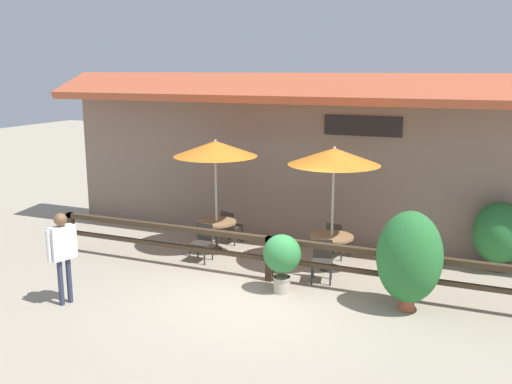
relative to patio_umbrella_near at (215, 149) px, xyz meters
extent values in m
plane|color=#9E937F|center=(1.87, -2.35, -2.50)|extent=(60.00, 60.00, 0.00)
cube|color=gray|center=(1.87, 1.85, -0.70)|extent=(14.00, 0.40, 3.60)
cube|color=#B25133|center=(1.87, 1.30, 1.37)|extent=(14.28, 1.48, 0.70)
cube|color=black|center=(3.07, 1.62, 0.50)|extent=(1.84, 0.04, 0.46)
cube|color=#3D2D1E|center=(1.87, -1.30, -1.61)|extent=(10.40, 0.14, 0.11)
cube|color=#3D2D1E|center=(1.87, -1.30, -2.03)|extent=(10.40, 0.10, 0.09)
cube|color=#3D2D1E|center=(-3.26, -1.30, -2.03)|extent=(0.14, 0.14, 0.95)
cube|color=#3D2D1E|center=(1.87, -1.30, -2.03)|extent=(0.14, 0.14, 0.95)
cylinder|color=#B7B2A8|center=(0.00, 0.00, -1.31)|extent=(0.06, 0.06, 2.38)
cone|color=orange|center=(0.00, 0.00, 0.01)|extent=(1.97, 1.97, 0.36)
sphere|color=#B2ADA3|center=(0.00, 0.00, 0.18)|extent=(0.07, 0.07, 0.07)
cylinder|color=olive|center=(0.00, 0.00, -1.76)|extent=(0.95, 0.95, 0.05)
cylinder|color=#333333|center=(0.00, 0.00, -2.15)|extent=(0.07, 0.07, 0.71)
cylinder|color=#333333|center=(0.00, 0.00, -2.49)|extent=(0.52, 0.52, 0.03)
cube|color=#332D28|center=(-0.01, -0.78, -2.07)|extent=(0.43, 0.43, 0.05)
cube|color=#332D28|center=(-0.01, -0.59, -1.85)|extent=(0.40, 0.04, 0.40)
cylinder|color=#2D2D2D|center=(-0.20, -0.97, -2.30)|extent=(0.04, 0.04, 0.40)
cylinder|color=#2D2D2D|center=(0.18, -0.97, -2.30)|extent=(0.04, 0.04, 0.40)
cylinder|color=#2D2D2D|center=(-0.20, -0.59, -2.30)|extent=(0.04, 0.04, 0.40)
cylinder|color=#2D2D2D|center=(0.18, -0.59, -2.30)|extent=(0.04, 0.04, 0.40)
cube|color=#332D28|center=(0.03, 0.78, -2.07)|extent=(0.46, 0.46, 0.05)
cube|color=#332D28|center=(0.01, 0.59, -1.85)|extent=(0.40, 0.07, 0.40)
cylinder|color=#2D2D2D|center=(0.24, 0.95, -2.30)|extent=(0.04, 0.04, 0.40)
cylinder|color=#2D2D2D|center=(-0.14, 0.99, -2.30)|extent=(0.04, 0.04, 0.40)
cylinder|color=#2D2D2D|center=(0.20, 0.57, -2.30)|extent=(0.04, 0.04, 0.40)
cylinder|color=#2D2D2D|center=(-0.18, 0.61, -2.30)|extent=(0.04, 0.04, 0.40)
cylinder|color=#B7B2A8|center=(2.86, -0.12, -1.31)|extent=(0.06, 0.06, 2.38)
cone|color=orange|center=(2.86, -0.12, 0.01)|extent=(1.97, 1.97, 0.36)
sphere|color=#B2ADA3|center=(2.86, -0.12, 0.18)|extent=(0.07, 0.07, 0.07)
cylinder|color=olive|center=(2.86, -0.12, -1.76)|extent=(0.95, 0.95, 0.05)
cylinder|color=#333333|center=(2.86, -0.12, -2.15)|extent=(0.07, 0.07, 0.71)
cylinder|color=#333333|center=(2.86, -0.12, -2.49)|extent=(0.52, 0.52, 0.03)
cube|color=#332D28|center=(2.89, -0.95, -2.07)|extent=(0.50, 0.50, 0.05)
cube|color=#332D28|center=(2.85, -0.76, -1.85)|extent=(0.40, 0.12, 0.40)
cylinder|color=#2D2D2D|center=(2.75, -1.17, -2.30)|extent=(0.04, 0.04, 0.40)
cylinder|color=#2D2D2D|center=(3.12, -1.09, -2.30)|extent=(0.04, 0.04, 0.40)
cylinder|color=#2D2D2D|center=(2.66, -0.80, -2.30)|extent=(0.04, 0.04, 0.40)
cylinder|color=#2D2D2D|center=(3.03, -0.72, -2.30)|extent=(0.04, 0.04, 0.40)
cube|color=#332D28|center=(2.79, 0.71, -2.07)|extent=(0.49, 0.49, 0.05)
cube|color=#332D28|center=(2.75, 0.53, -1.85)|extent=(0.40, 0.11, 0.40)
cylinder|color=#2D2D2D|center=(3.01, 0.87, -2.30)|extent=(0.04, 0.04, 0.40)
cylinder|color=#2D2D2D|center=(2.63, 0.94, -2.30)|extent=(0.04, 0.04, 0.40)
cylinder|color=#2D2D2D|center=(2.94, 0.49, -2.30)|extent=(0.04, 0.04, 0.40)
cylinder|color=#2D2D2D|center=(2.56, 0.56, -2.30)|extent=(0.04, 0.04, 0.40)
cylinder|color=#B7AD99|center=(2.33, -1.80, -2.34)|extent=(0.33, 0.33, 0.32)
cylinder|color=#B7AD99|center=(2.33, -1.80, -2.20)|extent=(0.36, 0.36, 0.04)
cylinder|color=brown|center=(2.33, -1.80, -2.07)|extent=(0.06, 0.06, 0.23)
ellipsoid|color=#338442|center=(2.33, -1.80, -1.70)|extent=(0.75, 0.67, 0.75)
cylinder|color=#9E4C33|center=(4.73, -1.71, -2.35)|extent=(0.28, 0.28, 0.30)
cylinder|color=#9E4C33|center=(4.73, -1.71, -2.22)|extent=(0.30, 0.30, 0.04)
ellipsoid|color=#287033|center=(4.73, -1.71, -1.48)|extent=(1.17, 1.06, 1.70)
cylinder|color=#564C47|center=(6.22, 1.20, -2.36)|extent=(0.37, 0.37, 0.28)
cylinder|color=#564C47|center=(6.22, 1.20, -2.25)|extent=(0.40, 0.40, 0.04)
ellipsoid|color=#287033|center=(6.22, 1.20, -1.65)|extent=(1.10, 0.99, 1.36)
cylinder|color=#2D334C|center=(-1.18, -3.80, -2.06)|extent=(0.10, 0.10, 0.88)
cylinder|color=#2D334C|center=(-1.24, -3.97, -2.06)|extent=(0.10, 0.10, 0.88)
cube|color=silver|center=(-1.21, -3.88, -1.31)|extent=(0.35, 0.52, 0.62)
cylinder|color=silver|center=(-1.13, -3.63, -1.31)|extent=(0.08, 0.08, 0.59)
cylinder|color=silver|center=(-1.30, -4.14, -1.31)|extent=(0.08, 0.08, 0.59)
sphere|color=brown|center=(-1.21, -3.88, -0.87)|extent=(0.24, 0.24, 0.24)
camera|label=1|loc=(5.96, -11.74, 1.81)|focal=40.00mm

